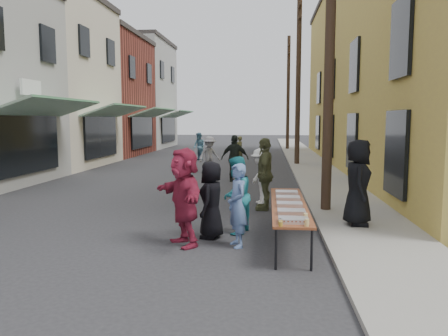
% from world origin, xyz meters
% --- Properties ---
extents(ground, '(120.00, 120.00, 0.00)m').
position_xyz_m(ground, '(0.00, 0.00, 0.00)').
color(ground, '#28282B').
rests_on(ground, ground).
extents(sidewalk, '(2.20, 60.00, 0.10)m').
position_xyz_m(sidewalk, '(5.00, 15.00, 0.05)').
color(sidewalk, gray).
rests_on(sidewalk, ground).
extents(storefront_row, '(8.00, 37.00, 9.00)m').
position_xyz_m(storefront_row, '(-10.00, 14.96, 4.12)').
color(storefront_row, maroon).
rests_on(storefront_row, ground).
extents(building_ochre, '(10.00, 28.00, 10.00)m').
position_xyz_m(building_ochre, '(11.10, 14.00, 5.00)').
color(building_ochre, gold).
rests_on(building_ochre, ground).
extents(utility_pole_near, '(0.26, 0.26, 9.00)m').
position_xyz_m(utility_pole_near, '(4.30, 3.00, 4.50)').
color(utility_pole_near, '#2D2116').
rests_on(utility_pole_near, ground).
extents(utility_pole_mid, '(0.26, 0.26, 9.00)m').
position_xyz_m(utility_pole_mid, '(4.30, 15.00, 4.50)').
color(utility_pole_mid, '#2D2116').
rests_on(utility_pole_mid, ground).
extents(utility_pole_far, '(0.26, 0.26, 9.00)m').
position_xyz_m(utility_pole_far, '(4.30, 27.00, 4.50)').
color(utility_pole_far, '#2D2116').
rests_on(utility_pole_far, ground).
extents(serving_table, '(0.70, 4.00, 0.75)m').
position_xyz_m(serving_table, '(3.20, 0.30, 0.71)').
color(serving_table, '#5E2E16').
rests_on(serving_table, ground).
extents(catering_tray_sausage, '(0.50, 0.33, 0.08)m').
position_xyz_m(catering_tray_sausage, '(3.20, -1.35, 0.79)').
color(catering_tray_sausage, maroon).
rests_on(catering_tray_sausage, serving_table).
extents(catering_tray_foil_b, '(0.50, 0.33, 0.08)m').
position_xyz_m(catering_tray_foil_b, '(3.20, -0.70, 0.79)').
color(catering_tray_foil_b, '#B2B2B7').
rests_on(catering_tray_foil_b, serving_table).
extents(catering_tray_buns, '(0.50, 0.33, 0.08)m').
position_xyz_m(catering_tray_buns, '(3.20, 0.00, 0.79)').
color(catering_tray_buns, tan).
rests_on(catering_tray_buns, serving_table).
extents(catering_tray_foil_d, '(0.50, 0.33, 0.08)m').
position_xyz_m(catering_tray_foil_d, '(3.20, 0.70, 0.79)').
color(catering_tray_foil_d, '#B2B2B7').
rests_on(catering_tray_foil_d, serving_table).
extents(catering_tray_buns_end, '(0.50, 0.33, 0.08)m').
position_xyz_m(catering_tray_buns_end, '(3.20, 1.40, 0.79)').
color(catering_tray_buns_end, tan).
rests_on(catering_tray_buns_end, serving_table).
extents(condiment_jar_a, '(0.07, 0.07, 0.08)m').
position_xyz_m(condiment_jar_a, '(2.98, -1.65, 0.79)').
color(condiment_jar_a, '#A57F26').
rests_on(condiment_jar_a, serving_table).
extents(condiment_jar_b, '(0.07, 0.07, 0.08)m').
position_xyz_m(condiment_jar_b, '(2.98, -1.55, 0.79)').
color(condiment_jar_b, '#A57F26').
rests_on(condiment_jar_b, serving_table).
extents(condiment_jar_c, '(0.07, 0.07, 0.08)m').
position_xyz_m(condiment_jar_c, '(2.98, -1.45, 0.79)').
color(condiment_jar_c, '#A57F26').
rests_on(condiment_jar_c, serving_table).
extents(cup_stack, '(0.08, 0.08, 0.12)m').
position_xyz_m(cup_stack, '(3.40, -1.60, 0.81)').
color(cup_stack, tan).
rests_on(cup_stack, serving_table).
extents(guest_front_a, '(0.63, 0.85, 1.61)m').
position_xyz_m(guest_front_a, '(1.60, 0.28, 0.80)').
color(guest_front_a, black).
rests_on(guest_front_a, ground).
extents(guest_front_b, '(0.59, 0.70, 1.63)m').
position_xyz_m(guest_front_b, '(2.18, -0.31, 0.81)').
color(guest_front_b, '#5571A5').
rests_on(guest_front_b, ground).
extents(guest_front_c, '(0.80, 0.94, 1.68)m').
position_xyz_m(guest_front_c, '(2.09, 0.67, 0.84)').
color(guest_front_c, teal).
rests_on(guest_front_c, ground).
extents(guest_front_d, '(0.93, 1.19, 1.63)m').
position_xyz_m(guest_front_d, '(2.55, 4.12, 0.81)').
color(guest_front_d, white).
rests_on(guest_front_d, ground).
extents(guest_front_e, '(0.57, 1.19, 1.97)m').
position_xyz_m(guest_front_e, '(2.68, 3.24, 0.99)').
color(guest_front_e, '#4F5330').
rests_on(guest_front_e, ground).
extents(guest_queue_back, '(1.46, 1.81, 1.93)m').
position_xyz_m(guest_queue_back, '(1.14, -0.31, 0.96)').
color(guest_queue_back, maroon).
rests_on(guest_queue_back, ground).
extents(server, '(0.73, 1.01, 1.93)m').
position_xyz_m(server, '(4.77, 1.32, 1.06)').
color(server, black).
rests_on(server, sidewalk).
extents(passerby_left, '(1.23, 1.19, 1.69)m').
position_xyz_m(passerby_left, '(0.09, 11.17, 0.84)').
color(passerby_left, gray).
rests_on(passerby_left, ground).
extents(passerby_mid, '(1.12, 0.54, 1.86)m').
position_xyz_m(passerby_mid, '(1.45, 8.57, 0.93)').
color(passerby_mid, black).
rests_on(passerby_mid, ground).
extents(passerby_right, '(0.61, 0.65, 1.50)m').
position_xyz_m(passerby_right, '(1.11, 16.39, 0.75)').
color(passerby_right, brown).
rests_on(passerby_right, ground).
extents(passerby_far, '(1.02, 1.03, 1.68)m').
position_xyz_m(passerby_far, '(-1.36, 17.21, 0.84)').
color(passerby_far, teal).
rests_on(passerby_far, ground).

